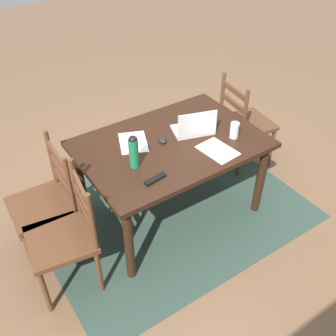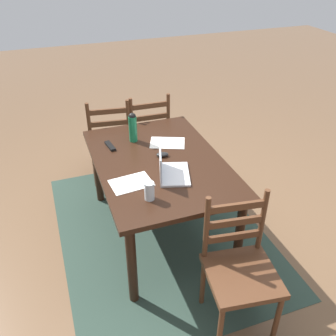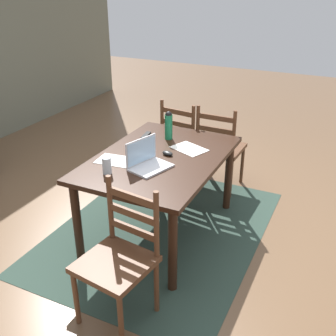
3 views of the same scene
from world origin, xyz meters
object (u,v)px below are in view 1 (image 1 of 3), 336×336
Objects in this scene: chair_left_near at (244,123)px; computer_mouse at (162,140)px; drinking_glass at (234,130)px; chair_right_far at (66,237)px; tv_remote at (155,179)px; laptop at (194,127)px; dining_table at (171,152)px; chair_right_near at (45,203)px; water_bottle at (134,151)px.

chair_left_near is 9.50× the size of computer_mouse.
chair_right_far is at bearing -0.66° from drinking_glass.
chair_right_far is 5.59× the size of tv_remote.
laptop reaches higher than chair_left_near.
drinking_glass is (-0.46, 0.22, 0.16)m from dining_table.
chair_left_near is 1.00× the size of chair_right_far.
computer_mouse is at bearing -42.96° from dining_table.
chair_right_far is at bearing 11.46° from chair_left_near.
chair_right_near is at bearing -15.93° from drinking_glass.
dining_table is 0.54m from drinking_glass.
drinking_glass is at bearing 89.16° from tv_remote.
chair_left_near is 7.18× the size of drinking_glass.
water_bottle is (0.39, 0.10, 0.23)m from dining_table.
water_bottle is 0.86m from drinking_glass.
chair_left_near reaches higher than dining_table.
drinking_glass is at bearing 172.17° from water_bottle.
dining_table is 1.05m from chair_left_near.
chair_right_near reaches higher than drinking_glass.
dining_table is 3.89× the size of laptop.
water_bottle is at bearing 9.41° from laptop.
chair_left_near and chair_right_far have the same top height.
chair_right_far reaches higher than drinking_glass.
drinking_glass is at bearing 164.07° from chair_right_near.
dining_table is 1.52× the size of chair_right_near.
computer_mouse is at bearing -155.89° from water_bottle.
chair_right_near is 2.56× the size of laptop.
chair_right_far is 3.61× the size of water_bottle.
laptop reaches higher than computer_mouse.
computer_mouse is at bearing -27.76° from drinking_glass.
chair_right_near is 0.40m from chair_right_far.
drinking_glass reaches higher than tv_remote.
dining_table is 1.52× the size of chair_right_far.
chair_right_near reaches higher than tv_remote.
chair_left_near is 2.06m from chair_right_far.
chair_right_near reaches higher than computer_mouse.
tv_remote is at bearing 141.78° from chair_right_near.
dining_table is at bearing 168.91° from chair_right_near.
water_bottle is at bearing -7.83° from drinking_glass.
computer_mouse is (-0.96, -0.25, 0.30)m from chair_right_far.
chair_left_near is 2.56× the size of laptop.
chair_right_far is (1.01, 0.21, -0.19)m from dining_table.
tv_remote is (-0.04, 0.22, -0.13)m from water_bottle.
chair_right_near is 1.02m from computer_mouse.
chair_right_near is 1.57m from drinking_glass.
chair_right_far is at bearing 11.46° from dining_table.
chair_right_near is 7.18× the size of drinking_glass.
laptop is (0.78, 0.21, 0.34)m from chair_left_near.
chair_left_near is 1.49m from tv_remote.
computer_mouse is (0.28, -0.05, -0.04)m from laptop.
chair_left_near is 1.00× the size of chair_right_near.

